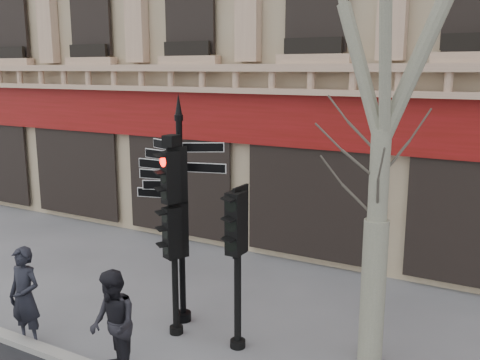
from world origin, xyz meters
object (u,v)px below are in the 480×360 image
object	(u,v)px
pedestrian_a	(25,297)
traffic_signal_secondary	(238,240)
pedestrian_b	(113,325)
traffic_signal_main	(173,212)
fingerpost	(180,172)

from	to	relation	value
pedestrian_a	traffic_signal_secondary	bearing A→B (deg)	24.33
pedestrian_b	pedestrian_a	bearing A→B (deg)	-147.81
traffic_signal_main	pedestrian_a	size ratio (longest dim) A/B	2.05
fingerpost	pedestrian_a	size ratio (longest dim) A/B	2.44
pedestrian_b	traffic_signal_secondary	bearing A→B (deg)	86.35
traffic_signal_secondary	fingerpost	bearing A→B (deg)	165.53
traffic_signal_main	traffic_signal_secondary	xyz separation A→B (m)	(1.25, 0.12, -0.37)
traffic_signal_secondary	pedestrian_b	distance (m)	2.42
fingerpost	traffic_signal_main	bearing A→B (deg)	-74.97
traffic_signal_secondary	pedestrian_a	world-z (taller)	traffic_signal_secondary
traffic_signal_main	pedestrian_a	bearing A→B (deg)	-120.36
traffic_signal_main	traffic_signal_secondary	size ratio (longest dim) A/B	1.31
pedestrian_a	traffic_signal_main	bearing A→B (deg)	34.80
pedestrian_a	pedestrian_b	world-z (taller)	pedestrian_a
fingerpost	pedestrian_b	xyz separation A→B (m)	(0.17, -2.11, -2.08)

